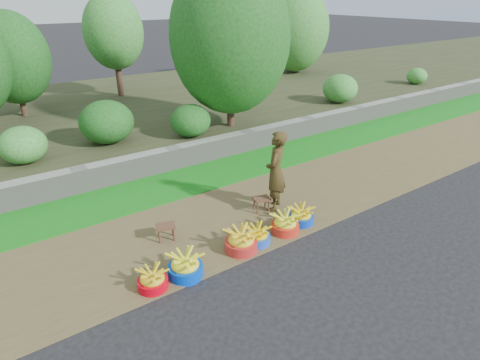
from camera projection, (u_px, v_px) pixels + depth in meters
ground_plane at (281, 246)px, 6.88m from camera, size 120.00×120.00×0.00m
dirt_shoulder at (240, 216)px, 7.81m from camera, size 80.00×2.50×0.02m
grass_verge at (191, 180)px, 9.29m from camera, size 80.00×1.50×0.04m
retaining_wall at (174, 158)px, 9.81m from camera, size 80.00×0.35×0.55m
earth_bank at (109, 114)px, 13.47m from camera, size 80.00×10.00×0.50m
vegetation at (7, 54)px, 10.03m from camera, size 25.23×8.41×4.37m
basin_a at (153, 280)px, 5.84m from camera, size 0.45×0.45×0.33m
basin_b at (185, 266)px, 6.09m from camera, size 0.54×0.54×0.40m
basin_c at (241, 241)px, 6.69m from camera, size 0.55×0.55×0.41m
basin_d at (257, 236)px, 6.90m from camera, size 0.45×0.45×0.34m
basin_e at (285, 224)px, 7.21m from camera, size 0.51×0.51×0.38m
basin_f at (301, 216)px, 7.50m from camera, size 0.48×0.48×0.36m
stool_left at (166, 228)px, 6.96m from camera, size 0.38×0.33×0.29m
stool_right at (262, 201)px, 7.88m from camera, size 0.37×0.31×0.28m
vendor_woman at (276, 171)px, 7.74m from camera, size 0.70×0.67×1.61m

